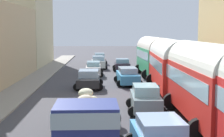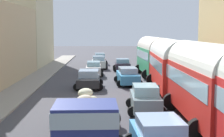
{
  "view_description": "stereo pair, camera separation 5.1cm",
  "coord_description": "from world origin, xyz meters",
  "px_view_note": "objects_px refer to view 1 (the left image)",
  "views": [
    {
      "loc": [
        -0.66,
        -1.27,
        4.75
      ],
      "look_at": [
        0.0,
        23.72,
        1.92
      ],
      "focal_mm": 53.4,
      "sensor_mm": 36.0,
      "label": 1
    },
    {
      "loc": [
        -0.61,
        -1.27,
        4.75
      ],
      "look_at": [
        0.0,
        23.72,
        1.92
      ],
      "focal_mm": 53.4,
      "sensor_mm": 36.0,
      "label": 2
    }
  ],
  "objects_px": {
    "car_1": "(93,69)",
    "car_3": "(99,59)",
    "car_2": "(98,62)",
    "parked_bus_1": "(206,79)",
    "parked_bus_3": "(153,54)",
    "car_0": "(89,79)",
    "car_6": "(128,76)",
    "cargo_truck_0": "(88,120)",
    "car_7": "(122,65)",
    "parked_bus_2": "(170,63)",
    "car_5": "(145,99)"
  },
  "relations": [
    {
      "from": "car_5",
      "to": "cargo_truck_0",
      "type": "bearing_deg",
      "value": -117.84
    },
    {
      "from": "parked_bus_1",
      "to": "car_7",
      "type": "distance_m",
      "value": 23.12
    },
    {
      "from": "car_2",
      "to": "parked_bus_3",
      "type": "bearing_deg",
      "value": -49.65
    },
    {
      "from": "parked_bus_2",
      "to": "car_6",
      "type": "distance_m",
      "value": 4.92
    },
    {
      "from": "parked_bus_3",
      "to": "car_6",
      "type": "xyz_separation_m",
      "value": [
        -3.09,
        -5.48,
        -1.51
      ]
    },
    {
      "from": "car_1",
      "to": "car_5",
      "type": "height_order",
      "value": "car_5"
    },
    {
      "from": "car_3",
      "to": "car_6",
      "type": "relative_size",
      "value": 0.92
    },
    {
      "from": "parked_bus_1",
      "to": "car_6",
      "type": "bearing_deg",
      "value": 103.88
    },
    {
      "from": "car_7",
      "to": "car_3",
      "type": "bearing_deg",
      "value": 109.03
    },
    {
      "from": "car_5",
      "to": "parked_bus_2",
      "type": "bearing_deg",
      "value": 67.17
    },
    {
      "from": "parked_bus_1",
      "to": "car_1",
      "type": "distance_m",
      "value": 19.47
    },
    {
      "from": "parked_bus_2",
      "to": "car_6",
      "type": "bearing_deg",
      "value": 131.34
    },
    {
      "from": "parked_bus_3",
      "to": "car_1",
      "type": "xyz_separation_m",
      "value": [
        -6.31,
        0.35,
        -1.51
      ]
    },
    {
      "from": "car_5",
      "to": "car_6",
      "type": "bearing_deg",
      "value": 91.66
    },
    {
      "from": "parked_bus_1",
      "to": "car_3",
      "type": "height_order",
      "value": "parked_bus_1"
    },
    {
      "from": "parked_bus_3",
      "to": "car_7",
      "type": "distance_m",
      "value": 5.92
    },
    {
      "from": "cargo_truck_0",
      "to": "car_5",
      "type": "relative_size",
      "value": 1.9
    },
    {
      "from": "car_5",
      "to": "car_7",
      "type": "height_order",
      "value": "car_5"
    },
    {
      "from": "parked_bus_1",
      "to": "car_1",
      "type": "relative_size",
      "value": 2.26
    },
    {
      "from": "car_3",
      "to": "parked_bus_3",
      "type": "bearing_deg",
      "value": -66.04
    },
    {
      "from": "parked_bus_1",
      "to": "car_1",
      "type": "height_order",
      "value": "parked_bus_1"
    },
    {
      "from": "car_5",
      "to": "car_1",
      "type": "bearing_deg",
      "value": 102.38
    },
    {
      "from": "parked_bus_3",
      "to": "car_3",
      "type": "bearing_deg",
      "value": 113.96
    },
    {
      "from": "cargo_truck_0",
      "to": "car_2",
      "type": "distance_m",
      "value": 28.48
    },
    {
      "from": "car_1",
      "to": "car_3",
      "type": "distance_m",
      "value": 12.71
    },
    {
      "from": "car_0",
      "to": "car_6",
      "type": "distance_m",
      "value": 3.83
    },
    {
      "from": "car_6",
      "to": "parked_bus_1",
      "type": "bearing_deg",
      "value": -76.12
    },
    {
      "from": "cargo_truck_0",
      "to": "parked_bus_2",
      "type": "bearing_deg",
      "value": 64.77
    },
    {
      "from": "parked_bus_1",
      "to": "car_1",
      "type": "xyz_separation_m",
      "value": [
        -6.31,
        18.35,
        -1.53
      ]
    },
    {
      "from": "car_0",
      "to": "car_5",
      "type": "xyz_separation_m",
      "value": [
        3.67,
        -8.37,
        0.04
      ]
    },
    {
      "from": "cargo_truck_0",
      "to": "parked_bus_1",
      "type": "bearing_deg",
      "value": 30.89
    },
    {
      "from": "car_1",
      "to": "car_2",
      "type": "bearing_deg",
      "value": 86.41
    },
    {
      "from": "car_2",
      "to": "car_0",
      "type": "bearing_deg",
      "value": -92.32
    },
    {
      "from": "parked_bus_2",
      "to": "car_0",
      "type": "distance_m",
      "value": 6.87
    },
    {
      "from": "car_3",
      "to": "car_5",
      "type": "height_order",
      "value": "car_5"
    },
    {
      "from": "car_1",
      "to": "car_5",
      "type": "relative_size",
      "value": 1.1
    },
    {
      "from": "parked_bus_3",
      "to": "parked_bus_2",
      "type": "bearing_deg",
      "value": -90.0
    },
    {
      "from": "parked_bus_1",
      "to": "car_3",
      "type": "distance_m",
      "value": 31.63
    },
    {
      "from": "car_5",
      "to": "car_7",
      "type": "relative_size",
      "value": 1.03
    },
    {
      "from": "car_6",
      "to": "car_5",
      "type": "bearing_deg",
      "value": -88.34
    },
    {
      "from": "parked_bus_2",
      "to": "car_5",
      "type": "distance_m",
      "value": 7.36
    },
    {
      "from": "car_2",
      "to": "car_7",
      "type": "xyz_separation_m",
      "value": [
        2.92,
        -2.07,
        -0.07
      ]
    },
    {
      "from": "parked_bus_1",
      "to": "car_5",
      "type": "height_order",
      "value": "parked_bus_1"
    },
    {
      "from": "parked_bus_2",
      "to": "car_3",
      "type": "distance_m",
      "value": 22.85
    },
    {
      "from": "parked_bus_1",
      "to": "car_3",
      "type": "xyz_separation_m",
      "value": [
        -5.8,
        31.06,
        -1.52
      ]
    },
    {
      "from": "cargo_truck_0",
      "to": "car_6",
      "type": "distance_m",
      "value": 16.3
    },
    {
      "from": "car_3",
      "to": "car_6",
      "type": "distance_m",
      "value": 18.74
    },
    {
      "from": "car_0",
      "to": "car_6",
      "type": "xyz_separation_m",
      "value": [
        3.38,
        1.79,
        0.01
      ]
    },
    {
      "from": "parked_bus_1",
      "to": "car_2",
      "type": "xyz_separation_m",
      "value": [
        -5.9,
        24.94,
        -1.5
      ]
    },
    {
      "from": "parked_bus_1",
      "to": "car_7",
      "type": "height_order",
      "value": "parked_bus_1"
    }
  ]
}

